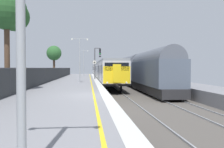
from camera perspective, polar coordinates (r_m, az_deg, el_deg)
The scene contains 10 objects.
ground at distance 16.09m, azimuth 6.53°, elevation -6.85°, with size 17.40×110.00×1.21m.
commuter_train_at_platform at distance 54.32m, azimuth -2.58°, elevation 0.96°, with size 2.83×61.14×3.81m.
freight_train_adjacent_track at distance 32.57m, azimuth 6.51°, elevation 1.01°, with size 2.60×26.98×4.53m.
signal_gantry at distance 39.63m, azimuth -3.62°, elevation 3.41°, with size 1.10×0.24×4.92m.
speed_limit_sign at distance 37.30m, azimuth -4.08°, elevation 1.58°, with size 0.59×0.08×2.85m.
platform_lamp_mid at distance 29.45m, azimuth -7.49°, elevation 4.20°, with size 2.00×0.20×5.28m.
platform_lamp_far at distance 55.01m, azimuth -6.58°, elevation 3.11°, with size 2.00×0.20×5.66m.
platform_back_fence at distance 16.30m, azimuth -22.50°, elevation -1.52°, with size 0.07×99.00×1.71m.
background_tree_left at distance 48.55m, azimuth -13.33°, elevation 4.59°, with size 2.83×2.83×5.96m.
background_tree_centre at distance 19.53m, azimuth -22.75°, elevation 12.89°, with size 2.88×2.97×7.20m.
Camera 1 is at (-0.69, -15.57, 1.70)m, focal length 39.44 mm.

